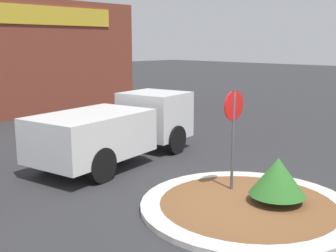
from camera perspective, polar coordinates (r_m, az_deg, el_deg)
name	(u,v)px	position (r m, az deg, el deg)	size (l,w,h in m)	color
ground_plane	(247,209)	(9.62, 10.68, -10.94)	(120.00, 120.00, 0.00)	#2D2D30
traffic_island	(247,206)	(9.60, 10.70, -10.60)	(4.73, 4.73, 0.12)	beige
stop_sign	(233,122)	(9.98, 8.85, 0.47)	(0.71, 0.07, 2.54)	#4C4C51
island_shrub	(278,176)	(9.58, 14.64, -6.62)	(1.24, 1.24, 1.02)	brown
utility_truck	(119,127)	(12.93, -6.69, -0.17)	(5.99, 3.06, 1.95)	silver
storefront_building	(16,57)	(24.36, -19.87, 8.80)	(11.26, 6.07, 5.72)	brown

